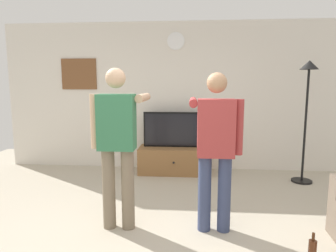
% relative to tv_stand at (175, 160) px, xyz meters
% --- Properties ---
extents(back_wall, '(6.40, 0.10, 2.70)m').
position_rel_tv_stand_xyz_m(back_wall, '(-0.01, 0.35, 1.12)').
color(back_wall, silver).
rests_on(back_wall, ground_plane).
extents(tv_stand, '(1.26, 0.56, 0.47)m').
position_rel_tv_stand_xyz_m(tv_stand, '(0.00, 0.00, 0.00)').
color(tv_stand, olive).
rests_on(tv_stand, ground_plane).
extents(television, '(1.12, 0.07, 0.63)m').
position_rel_tv_stand_xyz_m(television, '(-0.00, 0.05, 0.55)').
color(television, black).
rests_on(television, tv_stand).
extents(wall_clock, '(0.31, 0.03, 0.31)m').
position_rel_tv_stand_xyz_m(wall_clock, '(-0.00, 0.29, 2.11)').
color(wall_clock, white).
extents(framed_picture, '(0.66, 0.04, 0.57)m').
position_rel_tv_stand_xyz_m(framed_picture, '(-1.81, 0.30, 1.54)').
color(framed_picture, brown).
extents(floor_lamp, '(0.32, 0.32, 1.95)m').
position_rel_tv_stand_xyz_m(floor_lamp, '(2.10, -0.34, 1.16)').
color(floor_lamp, black).
rests_on(floor_lamp, ground_plane).
extents(person_standing_nearer_lamp, '(0.57, 0.78, 1.75)m').
position_rel_tv_stand_xyz_m(person_standing_nearer_lamp, '(-0.49, -2.07, 0.76)').
color(person_standing_nearer_lamp, '#7A6B56').
rests_on(person_standing_nearer_lamp, ground_plane).
extents(person_standing_nearer_couch, '(0.56, 0.78, 1.70)m').
position_rel_tv_stand_xyz_m(person_standing_nearer_couch, '(0.55, -2.05, 0.72)').
color(person_standing_nearer_couch, '#384266').
rests_on(person_standing_nearer_couch, ground_plane).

